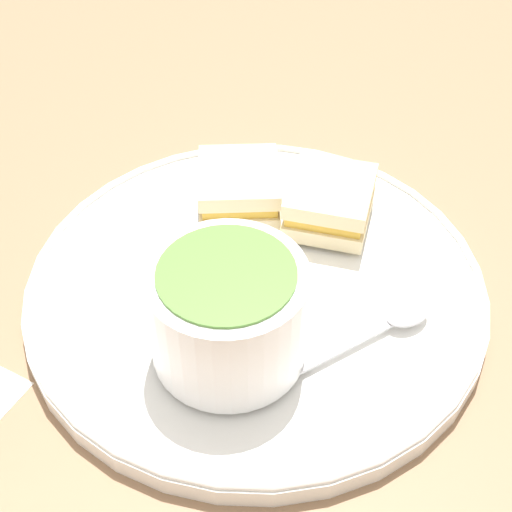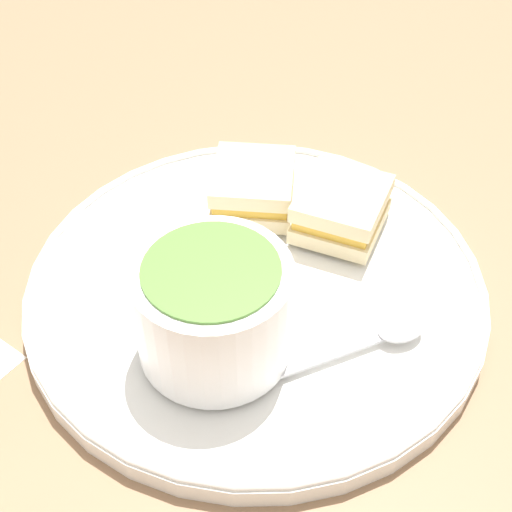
{
  "view_description": "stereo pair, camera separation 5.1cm",
  "coord_description": "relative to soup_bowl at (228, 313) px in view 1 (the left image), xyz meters",
  "views": [
    {
      "loc": [
        -0.05,
        0.37,
        0.4
      ],
      "look_at": [
        0.0,
        0.0,
        0.04
      ],
      "focal_mm": 50.0,
      "sensor_mm": 36.0,
      "label": 1
    },
    {
      "loc": [
        -0.1,
        0.35,
        0.4
      ],
      "look_at": [
        0.0,
        0.0,
        0.04
      ],
      "focal_mm": 50.0,
      "sensor_mm": 36.0,
      "label": 2
    }
  ],
  "objects": [
    {
      "name": "spoon",
      "position": [
        -0.11,
        -0.04,
        -0.03
      ],
      "size": [
        0.11,
        0.09,
        0.01
      ],
      "rotation": [
        0.0,
        0.0,
        10.11
      ],
      "color": "silver",
      "rests_on": "plate"
    },
    {
      "name": "ground_plane",
      "position": [
        -0.01,
        -0.07,
        -0.06
      ],
      "size": [
        2.4,
        2.4,
        0.0
      ],
      "primitive_type": "plane",
      "color": "#8E6B4C"
    },
    {
      "name": "sandwich_half_far",
      "position": [
        0.02,
        -0.15,
        -0.02
      ],
      "size": [
        0.08,
        0.08,
        0.04
      ],
      "rotation": [
        0.0,
        0.0,
        4.89
      ],
      "color": "beige",
      "rests_on": "plate"
    },
    {
      "name": "sandwich_half_near",
      "position": [
        -0.06,
        -0.14,
        -0.02
      ],
      "size": [
        0.07,
        0.08,
        0.04
      ],
      "rotation": [
        0.0,
        0.0,
        4.59
      ],
      "color": "beige",
      "rests_on": "plate"
    },
    {
      "name": "plate",
      "position": [
        -0.01,
        -0.07,
        -0.05
      ],
      "size": [
        0.34,
        0.34,
        0.02
      ],
      "color": "white",
      "rests_on": "ground_plane"
    },
    {
      "name": "soup_bowl",
      "position": [
        0.0,
        0.0,
        0.0
      ],
      "size": [
        0.1,
        0.1,
        0.07
      ],
      "color": "white",
      "rests_on": "plate"
    }
  ]
}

